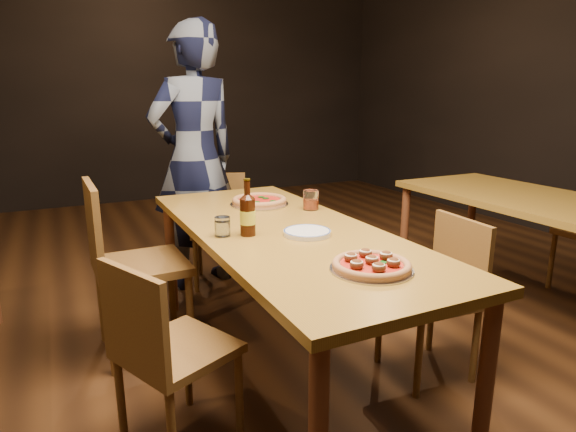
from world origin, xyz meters
name	(u,v)px	position (x,y,z in m)	size (l,w,h in m)	color
ground	(284,369)	(0.00, 0.00, 0.00)	(9.00, 9.00, 0.00)	black
table_main	(283,242)	(0.00, 0.00, 0.68)	(0.80, 2.00, 0.75)	brown
table_right	(556,214)	(1.70, -0.20, 0.68)	(0.80, 2.00, 0.75)	brown
chair_main_nw	(178,348)	(-0.59, -0.28, 0.41)	(0.38, 0.38, 0.82)	brown
chair_main_sw	(141,264)	(-0.59, 0.53, 0.49)	(0.46, 0.46, 0.99)	brown
chair_main_e	(428,296)	(0.63, -0.33, 0.41)	(0.38, 0.38, 0.82)	brown
chair_end	(220,229)	(0.09, 1.27, 0.42)	(0.39, 0.39, 0.83)	brown
pizza_meatball	(372,265)	(0.04, -0.65, 0.77)	(0.30, 0.30, 0.06)	#B7B7BF
pizza_margherita	(259,201)	(0.09, 0.51, 0.77)	(0.33, 0.33, 0.04)	#B7B7BF
plate_stack	(307,233)	(0.05, -0.15, 0.76)	(0.21, 0.21, 0.02)	white
beer_bottle	(248,216)	(-0.19, -0.04, 0.84)	(0.07, 0.07, 0.25)	black
water_glass	(222,226)	(-0.30, 0.00, 0.79)	(0.07, 0.07, 0.09)	white
amber_glass	(311,200)	(0.30, 0.28, 0.80)	(0.09, 0.09, 0.11)	#AB3B13
diner	(195,159)	(-0.05, 1.34, 0.93)	(0.68, 0.44, 1.85)	black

